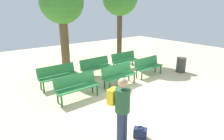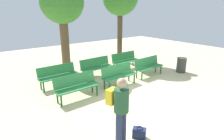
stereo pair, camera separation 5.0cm
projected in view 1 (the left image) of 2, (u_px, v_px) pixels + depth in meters
name	position (u px, v px, depth m)	size (l,w,h in m)	color
ground_plane	(146.00, 98.00, 6.86)	(24.00, 24.00, 0.00)	beige
bench_r0_c0	(77.00, 85.00, 6.69)	(1.61, 0.51, 0.87)	#2D8442
bench_r0_c1	(119.00, 74.00, 7.86)	(1.63, 0.59, 0.87)	#2D8442
bench_r0_c2	(148.00, 65.00, 9.07)	(1.62, 0.55, 0.87)	#2D8442
bench_r1_c0	(58.00, 75.00, 7.79)	(1.61, 0.52, 0.87)	#2D8442
bench_r1_c1	(96.00, 66.00, 8.98)	(1.62, 0.56, 0.87)	#2D8442
bench_r1_c2	(125.00, 59.00, 10.14)	(1.62, 0.54, 0.87)	#2D8442
tree_0	(62.00, 4.00, 9.10)	(2.12, 2.12, 4.47)	brown
visitor_with_backpack	(121.00, 107.00, 4.30)	(0.44, 0.59, 1.65)	navy
handbag	(140.00, 133.00, 4.71)	(0.33, 0.37, 0.29)	#192347
trash_bin	(181.00, 65.00, 9.63)	(0.47, 0.47, 0.75)	#383D38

